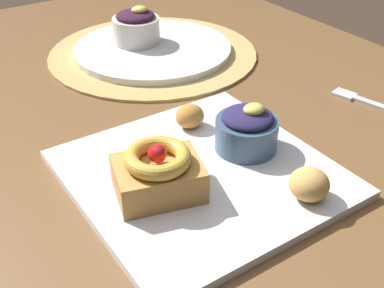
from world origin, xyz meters
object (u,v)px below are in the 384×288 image
front_plate (201,174)px  fritter_middle (309,184)px  back_plate (153,49)px  back_ramekin (136,27)px  berry_ramekin (247,130)px  fork (364,101)px  cake_slice (155,174)px  fritter_front (190,116)px

front_plate → fritter_middle: bearing=-57.1°
back_plate → back_ramekin: back_ramekin is taller
fritter_middle → back_ramekin: back_ramekin is taller
berry_ramekin → back_ramekin: 0.40m
back_plate → berry_ramekin: bearing=-100.7°
fork → back_plate: bearing=13.3°
front_plate → fork: bearing=3.2°
berry_ramekin → fritter_middle: bearing=-92.7°
front_plate → back_ramekin: bearing=72.2°
berry_ramekin → fork: size_ratio=0.65×
cake_slice → fritter_front: cake_slice is taller
front_plate → back_plate: size_ratio=1.02×
berry_ramekin → back_plate: 0.37m
fritter_front → fritter_middle: fritter_middle is taller
back_ramekin → fork: size_ratio=0.71×
cake_slice → fritter_front: bearing=41.8°
back_ramekin → fork: bearing=-62.9°
cake_slice → fritter_middle: (0.14, -0.10, -0.01)m
cake_slice → fork: size_ratio=0.92×
front_plate → fritter_front: (0.05, 0.10, 0.02)m
fritter_front → berry_ramekin: bearing=-70.1°
cake_slice → fritter_front: (0.12, 0.10, -0.01)m
front_plate → fritter_middle: (0.07, -0.11, 0.02)m
back_ramekin → fork: back_ramekin is taller
front_plate → back_plate: 0.40m
berry_ramekin → front_plate: bearing=-174.0°
front_plate → fritter_middle: fritter_middle is taller
fritter_middle → back_plate: size_ratio=0.16×
cake_slice → back_plate: (0.22, 0.38, -0.03)m
front_plate → berry_ramekin: (0.08, 0.01, 0.03)m
front_plate → fritter_front: size_ratio=7.40×
fritter_middle → fork: size_ratio=0.37×
berry_ramekin → fritter_front: bearing=109.9°
cake_slice → fritter_middle: cake_slice is taller
cake_slice → back_plate: 0.44m
cake_slice → front_plate: bearing=7.2°
berry_ramekin → back_ramekin: back_ramekin is taller
fritter_middle → back_plate: 0.49m
front_plate → fork: 0.33m
cake_slice → fritter_front: size_ratio=2.80×
front_plate → berry_ramekin: berry_ramekin is taller
berry_ramekin → fork: (0.25, 0.01, -0.04)m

